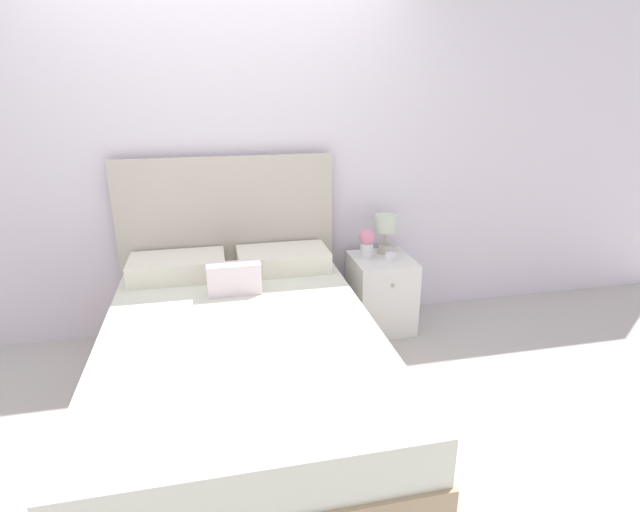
{
  "coord_description": "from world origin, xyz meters",
  "views": [
    {
      "loc": [
        -0.1,
        -3.51,
        1.78
      ],
      "look_at": [
        0.55,
        -0.6,
        0.73
      ],
      "focal_mm": 28.0,
      "sensor_mm": 36.0,
      "label": 1
    }
  ],
  "objects_px": {
    "table_lamp": "(386,227)",
    "teacup": "(390,257)",
    "nightstand": "(381,293)",
    "flower_vase": "(367,242)",
    "bed": "(241,358)"
  },
  "relations": [
    {
      "from": "bed",
      "to": "teacup",
      "type": "xyz_separation_m",
      "value": [
        1.13,
        0.69,
        0.28
      ]
    },
    {
      "from": "nightstand",
      "to": "teacup",
      "type": "xyz_separation_m",
      "value": [
        0.04,
        -0.06,
        0.3
      ]
    },
    {
      "from": "nightstand",
      "to": "bed",
      "type": "bearing_deg",
      "value": -145.58
    },
    {
      "from": "bed",
      "to": "flower_vase",
      "type": "bearing_deg",
      "value": 38.71
    },
    {
      "from": "bed",
      "to": "table_lamp",
      "type": "distance_m",
      "value": 1.51
    },
    {
      "from": "table_lamp",
      "to": "teacup",
      "type": "bearing_deg",
      "value": -96.23
    },
    {
      "from": "nightstand",
      "to": "teacup",
      "type": "bearing_deg",
      "value": -57.04
    },
    {
      "from": "bed",
      "to": "flower_vase",
      "type": "distance_m",
      "value": 1.31
    },
    {
      "from": "nightstand",
      "to": "teacup",
      "type": "height_order",
      "value": "teacup"
    },
    {
      "from": "table_lamp",
      "to": "teacup",
      "type": "xyz_separation_m",
      "value": [
        -0.02,
        -0.17,
        -0.17
      ]
    },
    {
      "from": "bed",
      "to": "table_lamp",
      "type": "height_order",
      "value": "bed"
    },
    {
      "from": "teacup",
      "to": "table_lamp",
      "type": "bearing_deg",
      "value": 83.77
    },
    {
      "from": "nightstand",
      "to": "table_lamp",
      "type": "bearing_deg",
      "value": 63.47
    },
    {
      "from": "bed",
      "to": "teacup",
      "type": "distance_m",
      "value": 1.35
    },
    {
      "from": "nightstand",
      "to": "flower_vase",
      "type": "height_order",
      "value": "flower_vase"
    }
  ]
}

